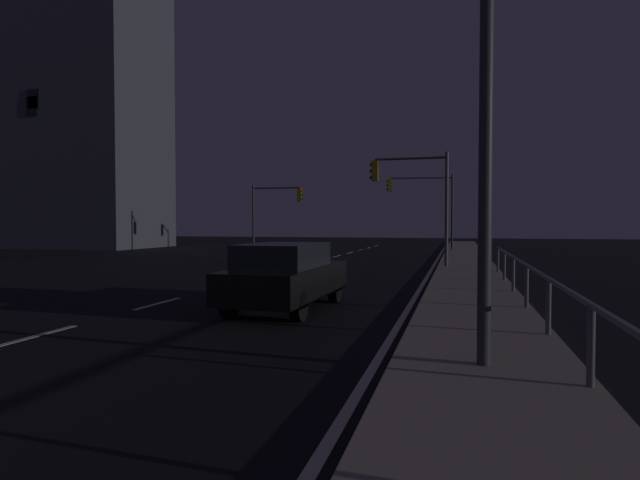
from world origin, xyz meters
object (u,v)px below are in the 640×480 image
(building_distant, at_px, (26,89))
(car, at_px, (286,275))
(traffic_light_far_left, at_px, (412,186))
(traffic_light_far_right, at_px, (276,204))
(traffic_light_mid_left, at_px, (423,196))

(building_distant, bearing_deg, car, -38.62)
(car, bearing_deg, traffic_light_far_left, 81.35)
(car, height_order, traffic_light_far_left, traffic_light_far_left)
(traffic_light_far_right, bearing_deg, car, -69.67)
(traffic_light_mid_left, bearing_deg, traffic_light_far_left, -88.22)
(car, xyz_separation_m, traffic_light_mid_left, (1.41, 27.61, 3.26))
(car, distance_m, traffic_light_far_left, 12.86)
(car, distance_m, traffic_light_far_right, 25.34)
(traffic_light_far_left, bearing_deg, car, -98.65)
(traffic_light_mid_left, relative_size, traffic_light_far_right, 1.14)
(traffic_light_mid_left, relative_size, building_distant, 0.20)
(traffic_light_far_right, bearing_deg, building_distant, 173.13)
(traffic_light_far_right, height_order, traffic_light_far_left, traffic_light_far_left)
(traffic_light_far_left, xyz_separation_m, building_distant, (-35.18, 14.21, 10.29))
(building_distant, bearing_deg, traffic_light_mid_left, 1.68)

